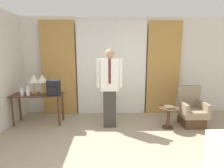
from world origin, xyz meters
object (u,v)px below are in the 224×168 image
at_px(bottle_near_edge, 22,92).
at_px(side_table, 169,114).
at_px(book, 169,107).
at_px(table_lamp_right, 42,79).
at_px(desk, 38,99).
at_px(table_lamp_left, 34,80).
at_px(backpack, 54,88).
at_px(bottle_by_lamp, 28,92).
at_px(person, 110,85).
at_px(armchair, 191,111).

relative_size(bottle_near_edge, side_table, 0.46).
bearing_deg(book, table_lamp_right, 170.89).
xyz_separation_m(desk, side_table, (3.10, -0.38, -0.28)).
height_order(table_lamp_left, backpack, table_lamp_left).
bearing_deg(backpack, bottle_by_lamp, -177.88).
relative_size(table_lamp_right, bottle_near_edge, 1.98).
height_order(table_lamp_right, book, table_lamp_right).
bearing_deg(backpack, bottle_near_edge, -176.70).
relative_size(table_lamp_right, person, 0.25).
bearing_deg(bottle_by_lamp, backpack, 2.12).
xyz_separation_m(table_lamp_right, person, (1.64, -0.33, -0.09)).
bearing_deg(backpack, side_table, -5.53).
height_order(desk, book, desk).
bearing_deg(bottle_by_lamp, bottle_near_edge, -171.32).
distance_m(table_lamp_right, backpack, 0.42).
bearing_deg(side_table, backpack, 174.47).
bearing_deg(backpack, person, -5.43).
distance_m(backpack, side_table, 2.74).
distance_m(table_lamp_left, backpack, 0.60).
xyz_separation_m(person, armchair, (1.97, 0.05, -0.67)).
xyz_separation_m(bottle_near_edge, book, (3.39, -0.23, -0.32)).
relative_size(desk, book, 4.64).
bearing_deg(armchair, backpack, 178.72).
relative_size(bottle_by_lamp, armchair, 0.25).
height_order(desk, side_table, desk).
bearing_deg(armchair, book, -162.19).
relative_size(table_lamp_left, bottle_near_edge, 1.98).
relative_size(backpack, armchair, 0.38).
bearing_deg(desk, bottle_by_lamp, -139.41).
bearing_deg(side_table, bottle_near_edge, 176.34).
bearing_deg(desk, book, -7.17).
relative_size(desk, bottle_by_lamp, 5.22).
bearing_deg(backpack, armchair, -1.28).
height_order(person, armchair, person).
height_order(bottle_by_lamp, armchair, bottle_by_lamp).
bearing_deg(person, side_table, -5.62).
distance_m(desk, armchair, 3.73).
relative_size(desk, backpack, 3.38).
relative_size(desk, side_table, 2.39).
bearing_deg(table_lamp_right, armchair, -4.46).
bearing_deg(table_lamp_left, bottle_near_edge, -126.87).
relative_size(desk, table_lamp_right, 2.61).
distance_m(armchair, side_table, 0.64).
xyz_separation_m(table_lamp_right, book, (2.99, -0.48, -0.57)).
relative_size(table_lamp_left, book, 1.78).
relative_size(bottle_by_lamp, person, 0.13).
distance_m(table_lamp_left, armchair, 3.90).
xyz_separation_m(bottle_near_edge, bottle_by_lamp, (0.13, 0.02, -0.00)).
relative_size(table_lamp_right, armchair, 0.49).
bearing_deg(side_table, book, -88.56).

